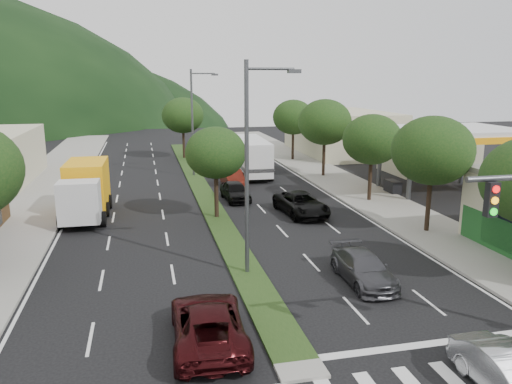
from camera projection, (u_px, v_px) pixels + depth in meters
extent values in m
plane|color=black|center=(297.00, 364.00, 16.42)|extent=(160.00, 160.00, 0.00)
cube|color=gray|center=(349.00, 187.00, 42.86)|extent=(5.00, 90.00, 0.15)
cube|color=gray|center=(31.00, 203.00, 37.36)|extent=(6.00, 90.00, 0.15)
cube|color=#193312|center=(200.00, 186.00, 43.02)|extent=(1.60, 56.00, 0.12)
cube|color=black|center=(492.00, 199.00, 14.74)|extent=(0.35, 0.25, 1.05)
cube|color=silver|center=(441.00, 131.00, 40.31)|extent=(12.00, 8.00, 0.50)
cube|color=#F99D0D|center=(441.00, 135.00, 40.39)|extent=(12.20, 8.20, 0.50)
cylinder|color=#47494C|center=(410.00, 171.00, 37.68)|extent=(0.36, 0.36, 4.60)
cylinder|color=#47494C|center=(502.00, 167.00, 39.41)|extent=(0.36, 0.36, 4.60)
cylinder|color=#47494C|center=(380.00, 161.00, 42.43)|extent=(0.36, 0.36, 4.60)
cylinder|color=#47494C|center=(463.00, 158.00, 44.16)|extent=(0.36, 0.36, 4.60)
cube|color=black|center=(393.00, 187.00, 40.45)|extent=(0.80, 1.60, 1.10)
cube|color=black|center=(479.00, 183.00, 42.17)|extent=(0.80, 1.60, 1.10)
cube|color=beige|center=(341.00, 132.00, 61.87)|extent=(10.00, 16.00, 5.20)
cylinder|color=black|center=(429.00, 200.00, 29.96)|extent=(0.28, 0.28, 3.81)
ellipsoid|color=black|center=(433.00, 150.00, 29.29)|extent=(4.80, 4.80, 4.08)
cylinder|color=black|center=(370.00, 177.00, 37.59)|extent=(0.28, 0.28, 3.58)
ellipsoid|color=black|center=(372.00, 139.00, 36.96)|extent=(4.40, 4.40, 3.74)
cylinder|color=black|center=(324.00, 155.00, 47.05)|extent=(0.28, 0.28, 3.92)
ellipsoid|color=black|center=(325.00, 122.00, 46.36)|extent=(5.00, 5.00, 4.25)
cylinder|color=black|center=(293.00, 143.00, 56.58)|extent=(0.28, 0.28, 3.70)
ellipsoid|color=black|center=(293.00, 117.00, 55.93)|extent=(4.60, 4.60, 3.91)
cylinder|color=black|center=(216.00, 192.00, 33.12)|extent=(0.28, 0.28, 3.36)
ellipsoid|color=black|center=(216.00, 153.00, 32.53)|extent=(4.00, 4.00, 3.40)
cylinder|color=black|center=(184.00, 141.00, 57.79)|extent=(0.28, 0.28, 3.81)
ellipsoid|color=black|center=(183.00, 115.00, 57.12)|extent=(4.80, 4.80, 4.08)
cylinder|color=#47494C|center=(247.00, 172.00, 22.90)|extent=(0.20, 0.20, 10.00)
cylinder|color=#47494C|center=(271.00, 69.00, 22.11)|extent=(2.20, 0.12, 0.12)
cube|color=#47494C|center=(294.00, 71.00, 22.37)|extent=(0.60, 0.25, 0.18)
cylinder|color=#47494C|center=(192.00, 124.00, 46.67)|extent=(0.20, 0.20, 10.00)
cylinder|color=#47494C|center=(203.00, 73.00, 45.87)|extent=(2.20, 0.12, 0.12)
cube|color=#47494C|center=(215.00, 75.00, 46.13)|extent=(0.60, 0.25, 0.18)
imported|color=#A5A7AC|center=(511.00, 375.00, 14.62)|extent=(1.50, 4.22, 1.39)
imported|color=black|center=(208.00, 323.00, 17.58)|extent=(2.76, 5.57, 1.52)
imported|color=black|center=(235.00, 191.00, 38.24)|extent=(2.01, 4.40, 1.46)
imported|color=#434347|center=(363.00, 268.00, 22.91)|extent=(1.96, 4.70, 1.36)
imported|color=#4E140D|center=(233.00, 178.00, 43.14)|extent=(1.69, 4.50, 1.47)
imported|color=black|center=(301.00, 204.00, 34.28)|extent=(3.02, 5.66, 1.51)
cube|color=silver|center=(79.00, 202.00, 30.51)|extent=(2.48, 1.85, 2.57)
cube|color=#FEAD0D|center=(88.00, 186.00, 34.44)|extent=(2.68, 4.75, 3.47)
cube|color=black|center=(87.00, 209.00, 33.90)|extent=(2.39, 6.54, 0.34)
cylinder|color=black|center=(103.00, 219.00, 31.50)|extent=(0.36, 1.01, 1.01)
cylinder|color=black|center=(60.00, 221.00, 31.00)|extent=(0.36, 1.01, 1.01)
cylinder|color=black|center=(107.00, 209.00, 33.83)|extent=(0.36, 1.01, 1.01)
cylinder|color=black|center=(67.00, 211.00, 33.33)|extent=(0.36, 1.01, 1.01)
cylinder|color=black|center=(109.00, 202.00, 35.94)|extent=(0.36, 1.01, 1.01)
cylinder|color=black|center=(72.00, 203.00, 35.44)|extent=(0.36, 1.01, 1.01)
cube|color=silver|center=(251.00, 155.00, 47.96)|extent=(2.95, 9.23, 3.04)
cube|color=#5A595E|center=(251.00, 163.00, 48.13)|extent=(3.01, 9.23, 0.35)
cylinder|color=black|center=(233.00, 164.00, 51.59)|extent=(0.40, 0.93, 0.91)
cylinder|color=black|center=(257.00, 164.00, 52.02)|extent=(0.40, 0.93, 0.91)
cylinder|color=black|center=(235.00, 166.00, 50.54)|extent=(0.40, 0.93, 0.91)
cylinder|color=black|center=(259.00, 166.00, 50.97)|extent=(0.40, 0.93, 0.91)
cylinder|color=black|center=(243.00, 177.00, 44.94)|extent=(0.40, 0.93, 0.91)
cylinder|color=black|center=(271.00, 176.00, 45.37)|extent=(0.40, 0.93, 0.91)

